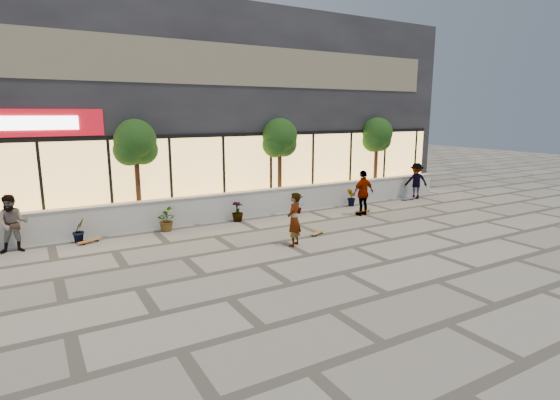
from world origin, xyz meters
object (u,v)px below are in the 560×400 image
tree_mideast (280,140)px  skater_left (13,224)px  skater_right_far (416,181)px  skateboard_center (317,233)px  skateboard_right_far (408,199)px  skater_right_near (363,193)px  skateboard_right_near (363,210)px  tree_east (377,137)px  skateboard_left (90,241)px  tree_midwest (135,145)px  skater_center (294,219)px

tree_mideast → skater_left: 10.29m
skater_left → skater_right_far: bearing=5.2°
skateboard_center → skateboard_right_far: size_ratio=0.92×
skater_right_near → skateboard_right_near: bearing=-138.3°
skater_left → skateboard_right_near: bearing=0.4°
tree_mideast → skater_left: bearing=-172.0°
skateboard_right_far → tree_east: bearing=119.6°
tree_mideast → skateboard_right_near: bearing=-43.2°
skater_right_far → skateboard_right_near: (-4.24, -1.07, -0.79)m
skateboard_left → skater_right_near: bearing=-31.3°
skater_left → skateboard_right_far: skater_left is taller
tree_midwest → skater_left: tree_midwest is taller
skater_right_near → skateboard_left: 10.34m
skater_left → skateboard_center: size_ratio=2.52×
tree_midwest → skateboard_right_near: tree_midwest is taller
skater_right_near → skater_right_far: bearing=-167.3°
skater_right_near → skateboard_right_near: (0.36, 0.38, -0.84)m
skater_left → skateboard_right_near: 12.69m
skater_center → skateboard_center: (1.36, 0.66, -0.78)m
tree_east → skateboard_center: bearing=-146.2°
skater_left → tree_mideast: bearing=13.2°
skater_center → skateboard_left: bearing=-69.0°
skateboard_right_near → skateboard_right_far: bearing=8.0°
skater_right_far → skateboard_right_far: 1.01m
skater_right_far → skateboard_center: size_ratio=2.50×
tree_east → skater_right_far: 2.88m
skater_right_near → skater_center: bearing=20.0°
tree_mideast → skateboard_left: (-7.94, -1.50, -2.91)m
tree_mideast → skater_center: (-2.39, -5.03, -2.13)m
tree_midwest → tree_mideast: 6.00m
skater_right_far → skateboard_center: (-7.89, -2.97, -0.81)m
skateboard_right_far → tree_midwest: bearing=175.5°
tree_midwest → tree_east: bearing=0.0°
skater_right_near → skateboard_center: skater_right_near is taller
tree_midwest → skateboard_right_far: bearing=-7.0°
skater_right_far → tree_mideast: bearing=16.2°
skater_center → skater_right_far: bearing=164.8°
tree_east → skater_right_far: size_ratio=2.24×
skater_right_near → skater_right_far: 4.82m
tree_mideast → skateboard_right_far: bearing=-13.5°
skater_right_far → skateboard_right_far: bearing=37.1°
skater_left → skateboard_left: 2.19m
skater_center → skater_left: bearing=-62.1°
skater_right_far → skateboard_right_near: 4.44m
skateboard_left → skateboard_center: bearing=-46.3°
skateboard_left → skateboard_right_near: 10.62m
skater_left → skateboard_right_far: bearing=4.9°
tree_mideast → skateboard_left: bearing=-169.3°
skater_left → skater_right_near: size_ratio=0.95×
skateboard_center → skateboard_right_far: skateboard_right_far is taller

